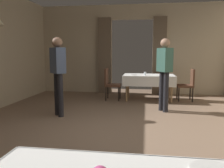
# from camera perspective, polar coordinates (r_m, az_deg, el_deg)

# --- Properties ---
(ground) EXTENTS (10.08, 10.08, 0.00)m
(ground) POSITION_cam_1_polar(r_m,az_deg,el_deg) (4.09, 1.05, -12.14)
(ground) COLOR #7A604C
(wall_back) EXTENTS (6.40, 0.27, 3.00)m
(wall_back) POSITION_cam_1_polar(r_m,az_deg,el_deg) (8.01, 4.92, 8.56)
(wall_back) COLOR tan
(wall_back) RESTS_ON ground
(dining_table_mid) EXTENTS (1.49, 0.91, 0.75)m
(dining_table_mid) POSITION_cam_1_polar(r_m,az_deg,el_deg) (6.88, 9.06, 1.45)
(dining_table_mid) COLOR olive
(dining_table_mid) RESTS_ON ground
(chair_mid_left) EXTENTS (0.44, 0.44, 0.93)m
(chair_mid_left) POSITION_cam_1_polar(r_m,az_deg,el_deg) (6.86, -0.42, 0.36)
(chair_mid_left) COLOR black
(chair_mid_left) RESTS_ON ground
(chair_mid_right) EXTENTS (0.44, 0.44, 0.93)m
(chair_mid_right) POSITION_cam_1_polar(r_m,az_deg,el_deg) (7.06, 18.22, 0.19)
(chair_mid_right) COLOR black
(chair_mid_right) RESTS_ON ground
(plate_mid_a) EXTENTS (0.19, 0.19, 0.01)m
(plate_mid_a) POSITION_cam_1_polar(r_m,az_deg,el_deg) (6.73, 5.23, 2.26)
(plate_mid_a) COLOR white
(plate_mid_a) RESTS_ON dining_table_mid
(glass_mid_b) EXTENTS (0.07, 0.07, 0.10)m
(glass_mid_b) POSITION_cam_1_polar(r_m,az_deg,el_deg) (6.71, 8.15, 2.55)
(glass_mid_b) COLOR silver
(glass_mid_b) RESTS_ON dining_table_mid
(person_waiter_by_doorway) EXTENTS (0.37, 0.42, 1.72)m
(person_waiter_by_doorway) POSITION_cam_1_polar(r_m,az_deg,el_deg) (5.57, 12.80, 3.74)
(person_waiter_by_doorway) COLOR black
(person_waiter_by_doorway) RESTS_ON ground
(person_diner_standing_aside) EXTENTS (0.41, 0.41, 1.72)m
(person_diner_standing_aside) POSITION_cam_1_polar(r_m,az_deg,el_deg) (5.16, -13.17, 3.43)
(person_diner_standing_aside) COLOR black
(person_diner_standing_aside) RESTS_ON ground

